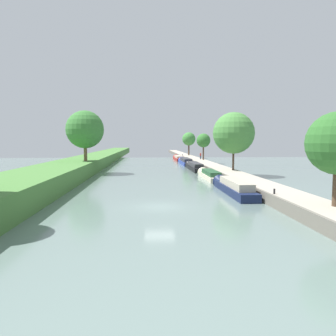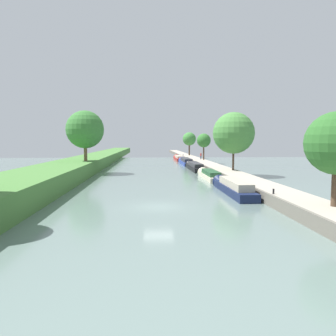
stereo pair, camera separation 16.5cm
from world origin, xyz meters
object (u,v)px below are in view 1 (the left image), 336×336
Objects in this scene: person_walking at (201,156)px; narrowboat_blue at (185,161)px; narrowboat_cream at (209,175)px; narrowboat_black at (194,166)px; narrowboat_navy at (233,187)px; mooring_bollard_near at (274,191)px; mooring_bollard_far at (183,155)px; narrowboat_red at (178,158)px.

narrowboat_blue is at bearing -149.06° from person_walking.
narrowboat_cream is 14.58m from narrowboat_black.
mooring_bollard_near is at bearing -75.97° from narrowboat_navy.
narrowboat_blue reaches higher than mooring_bollard_far.
person_walking reaches higher than narrowboat_black.
mooring_bollard_far is (1.83, 22.35, 0.61)m from narrowboat_blue.
mooring_bollard_near reaches higher than narrowboat_black.
narrowboat_blue reaches higher than narrowboat_cream.
narrowboat_navy is 1.10× the size of narrowboat_cream.
narrowboat_navy is 0.87× the size of narrowboat_black.
person_walking reaches higher than mooring_bollard_near.
narrowboat_blue is 22.43m from mooring_bollard_far.
narrowboat_blue is 33.35× the size of mooring_bollard_far.
narrowboat_black is at bearing -90.04° from narrowboat_blue.
mooring_bollard_near is (1.83, -49.97, 0.61)m from narrowboat_blue.
narrowboat_red is (-0.13, 31.11, -0.05)m from narrowboat_black.
mooring_bollard_near is at bearing -90.00° from mooring_bollard_far.
mooring_bollard_near is at bearing -87.90° from narrowboat_blue.
person_walking is (4.24, -13.51, 1.32)m from narrowboat_red.
narrowboat_blue is at bearing 90.12° from narrowboat_navy.
narrowboat_black reaches higher than narrowboat_red.
narrowboat_navy is at bearing -89.79° from narrowboat_black.
narrowboat_black is at bearing -89.75° from narrowboat_red.
narrowboat_cream is at bearing -91.91° from mooring_bollard_far.
narrowboat_black is 37.55m from mooring_bollard_far.
mooring_bollard_far is (1.98, 6.38, 0.67)m from narrowboat_red.
narrowboat_red is (-0.15, 15.97, -0.06)m from narrowboat_blue.
mooring_bollard_near is (1.74, -6.98, 0.58)m from narrowboat_navy.
narrowboat_red is 6.72m from mooring_bollard_far.
person_walking is 52.48m from mooring_bollard_near.
narrowboat_red is at bearing 90.52° from narrowboat_blue.
narrowboat_cream is at bearing 94.90° from mooring_bollard_near.
narrowboat_navy is 0.83× the size of narrowboat_blue.
narrowboat_navy is 0.85× the size of narrowboat_red.
narrowboat_red is at bearing 107.41° from person_walking.
narrowboat_blue is at bearing -89.48° from narrowboat_red.
narrowboat_red reaches higher than narrowboat_cream.
narrowboat_black is at bearing -92.82° from mooring_bollard_far.
narrowboat_navy is at bearing -89.88° from narrowboat_blue.
narrowboat_cream is at bearing -89.81° from narrowboat_blue.
narrowboat_navy reaches higher than narrowboat_black.
narrowboat_black is 32.04× the size of mooring_bollard_near.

